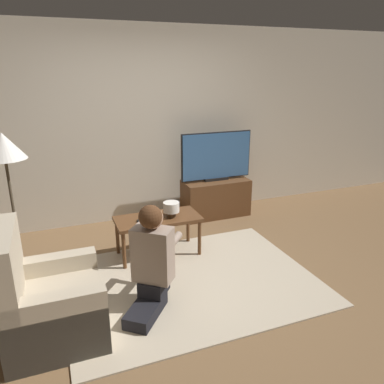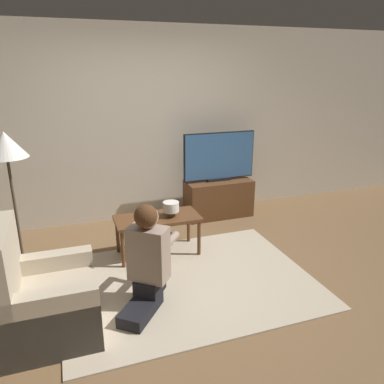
% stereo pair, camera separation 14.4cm
% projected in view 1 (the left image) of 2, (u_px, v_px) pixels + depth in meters
% --- Properties ---
extents(ground_plane, '(10.00, 10.00, 0.00)m').
position_uv_depth(ground_plane, '(191.00, 282.00, 3.76)').
color(ground_plane, brown).
extents(wall_back, '(10.00, 0.06, 2.60)m').
position_uv_depth(wall_back, '(139.00, 126.00, 5.05)').
color(wall_back, beige).
rests_on(wall_back, ground_plane).
extents(rug, '(2.44, 1.83, 0.02)m').
position_uv_depth(rug, '(191.00, 282.00, 3.76)').
color(rug, '#BCAD93').
rests_on(rug, ground_plane).
extents(tv_stand, '(0.94, 0.42, 0.53)m').
position_uv_depth(tv_stand, '(216.00, 198.00, 5.40)').
color(tv_stand, brown).
rests_on(tv_stand, ground_plane).
extents(tv, '(1.04, 0.08, 0.69)m').
position_uv_depth(tv, '(216.00, 156.00, 5.21)').
color(tv, black).
rests_on(tv, tv_stand).
extents(coffee_table, '(0.94, 0.45, 0.46)m').
position_uv_depth(coffee_table, '(158.00, 222.00, 4.18)').
color(coffee_table, brown).
rests_on(coffee_table, ground_plane).
extents(floor_lamp, '(0.42, 0.42, 1.45)m').
position_uv_depth(floor_lamp, '(4.00, 153.00, 3.69)').
color(floor_lamp, '#4C4233').
rests_on(floor_lamp, ground_plane).
extents(armchair, '(0.74, 0.75, 0.96)m').
position_uv_depth(armchair, '(49.00, 304.00, 2.90)').
color(armchair, '#B7A88E').
rests_on(armchair, ground_plane).
extents(person_kneeling, '(0.71, 0.80, 0.96)m').
position_uv_depth(person_kneeling, '(152.00, 258.00, 3.23)').
color(person_kneeling, black).
rests_on(person_kneeling, rug).
extents(table_lamp, '(0.18, 0.18, 0.17)m').
position_uv_depth(table_lamp, '(171.00, 208.00, 4.16)').
color(table_lamp, '#4C3823').
rests_on(table_lamp, coffee_table).
extents(remote, '(0.04, 0.15, 0.02)m').
position_uv_depth(remote, '(140.00, 223.00, 4.01)').
color(remote, black).
rests_on(remote, coffee_table).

